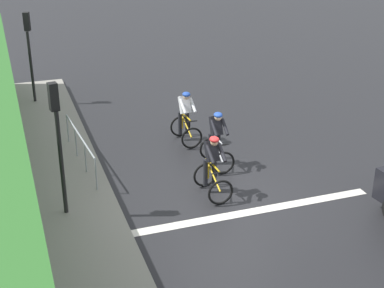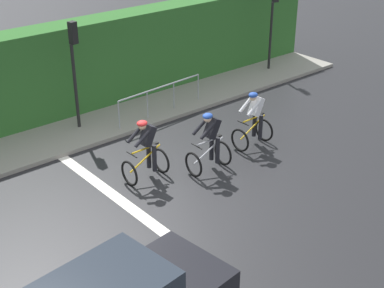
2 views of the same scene
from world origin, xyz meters
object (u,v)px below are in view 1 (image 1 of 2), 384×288
Objects in this scene: cyclist_second at (216,140)px; pedestrian_railing_kerbside at (80,142)px; traffic_light_near_crossing at (57,131)px; cyclist_mid at (212,167)px; traffic_light_far_junction at (29,44)px; cyclist_lead at (185,118)px.

cyclist_second is 0.49× the size of pedestrian_railing_kerbside.
cyclist_second is 0.50× the size of traffic_light_near_crossing.
cyclist_mid is 9.46m from traffic_light_far_junction.
pedestrian_railing_kerbside is at bearing -167.00° from cyclist_lead.
pedestrian_railing_kerbside is at bearing 72.47° from traffic_light_near_crossing.
pedestrian_railing_kerbside is (-3.36, -0.78, -0.01)m from cyclist_lead.
cyclist_lead and cyclist_mid have the same top height.
traffic_light_far_junction is 0.98× the size of pedestrian_railing_kerbside.
cyclist_second is 1.00× the size of cyclist_mid.
traffic_light_near_crossing is 8.41m from traffic_light_far_junction.
cyclist_second and cyclist_mid have the same top height.
cyclist_mid is at bearing -2.90° from traffic_light_near_crossing.
traffic_light_far_junction is at bearing 121.90° from cyclist_second.
cyclist_lead is at bearing -51.31° from traffic_light_far_junction.
traffic_light_near_crossing is at bearing -163.03° from cyclist_second.
cyclist_lead is 1.00× the size of cyclist_second.
traffic_light_near_crossing is (-3.72, 0.19, 1.43)m from cyclist_mid.
traffic_light_near_crossing reaches higher than cyclist_lead.
cyclist_lead is 1.94m from cyclist_second.
cyclist_lead is at bearing 82.88° from cyclist_mid.
cyclist_second is at bearing -17.44° from pedestrian_railing_kerbside.
traffic_light_far_junction is at bearing 128.69° from cyclist_lead.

